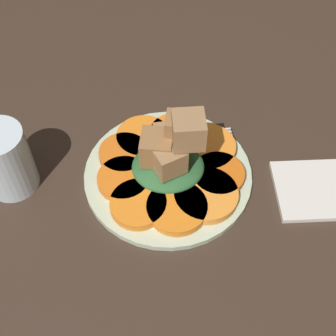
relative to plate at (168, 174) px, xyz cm
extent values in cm
cube|color=#38281E|center=(0.00, 0.00, -1.52)|extent=(120.00, 120.00, 2.00)
cylinder|color=beige|center=(0.00, 0.00, -0.02)|extent=(25.33, 25.33, 1.00)
cylinder|color=white|center=(0.00, 0.00, 0.03)|extent=(20.26, 20.26, 1.00)
cylinder|color=orange|center=(-0.94, 6.81, 1.23)|extent=(8.67, 8.67, 1.29)
cylinder|color=orange|center=(-5.25, 4.82, 1.23)|extent=(9.31, 9.31, 1.29)
cylinder|color=orange|center=(-7.40, 1.32, 1.23)|extent=(7.85, 7.85, 1.29)
cylinder|color=orange|center=(-6.03, -3.98, 1.23)|extent=(9.35, 9.35, 1.29)
cylinder|color=orange|center=(-1.31, -7.15, 1.23)|extent=(7.65, 7.65, 1.29)
cylinder|color=orange|center=(3.61, -6.53, 1.23)|extent=(8.44, 8.44, 1.29)
cylinder|color=orange|center=(6.61, -3.33, 1.23)|extent=(7.70, 7.70, 1.29)
cylinder|color=orange|center=(6.62, 1.47, 1.23)|extent=(7.81, 7.81, 1.29)
cylinder|color=orange|center=(4.50, 5.95, 1.23)|extent=(8.12, 8.12, 1.29)
ellipsoid|color=#2D6033|center=(0.00, 0.00, 1.92)|extent=(10.79, 9.71, 2.68)
cube|color=olive|center=(1.59, -0.73, 5.51)|extent=(5.11, 5.11, 4.50)
cube|color=#9E754C|center=(-0.19, -2.65, 5.11)|extent=(4.08, 4.08, 3.71)
cube|color=#9E754C|center=(-0.19, 1.23, 5.34)|extent=(5.55, 5.55, 4.17)
cube|color=olive|center=(-1.52, -1.96, 8.57)|extent=(4.09, 4.09, 3.54)
cube|color=#9E754C|center=(-2.78, -0.38, 9.90)|extent=(4.56, 4.56, 4.43)
cube|color=silver|center=(1.24, -5.96, 0.78)|extent=(11.75, 2.16, 0.40)
cube|color=silver|center=(-5.28, -6.55, 0.78)|extent=(1.62, 2.43, 0.40)
cube|color=silver|center=(-8.19, -7.82, 0.78)|extent=(4.62, 0.73, 0.40)
cube|color=silver|center=(-8.25, -7.16, 0.78)|extent=(4.62, 0.73, 0.40)
cube|color=silver|center=(-8.31, -6.50, 0.78)|extent=(4.62, 0.73, 0.40)
cube|color=silver|center=(-8.37, -5.83, 0.78)|extent=(4.62, 0.73, 0.40)
cylinder|color=silver|center=(23.22, -0.39, 4.84)|extent=(7.57, 7.57, 10.72)
cube|color=silver|center=(-24.59, 3.77, -0.12)|extent=(17.57, 10.54, 0.80)
camera|label=1|loc=(1.98, 42.02, 57.07)|focal=50.00mm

